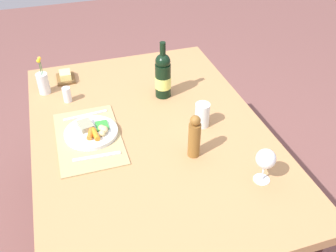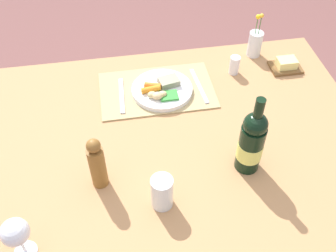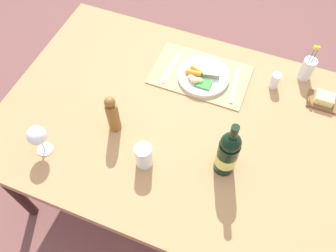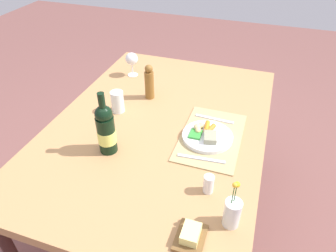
{
  "view_description": "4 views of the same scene",
  "coord_description": "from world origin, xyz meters",
  "views": [
    {
      "loc": [
        1.34,
        -0.33,
        1.81
      ],
      "look_at": [
        0.04,
        0.08,
        0.76
      ],
      "focal_mm": 39.98,
      "sensor_mm": 36.0,
      "label": 1
    },
    {
      "loc": [
        0.13,
        0.92,
        1.79
      ],
      "look_at": [
        -0.03,
        -0.0,
        0.81
      ],
      "focal_mm": 42.37,
      "sensor_mm": 36.0,
      "label": 2
    },
    {
      "loc": [
        -0.28,
        0.79,
        1.99
      ],
      "look_at": [
        0.0,
        0.07,
        0.76
      ],
      "focal_mm": 36.81,
      "sensor_mm": 36.0,
      "label": 3
    },
    {
      "loc": [
        -1.19,
        -0.45,
        1.67
      ],
      "look_at": [
        -0.03,
        -0.06,
        0.74
      ],
      "focal_mm": 32.8,
      "sensor_mm": 36.0,
      "label": 4
    }
  ],
  "objects": [
    {
      "name": "water_tumbler",
      "position": [
        0.03,
        0.25,
        0.78
      ],
      "size": [
        0.07,
        0.07,
        0.12
      ],
      "color": "silver",
      "rests_on": "dining_table"
    },
    {
      "name": "wine_glass",
      "position": [
        0.44,
        0.34,
        0.83
      ],
      "size": [
        0.08,
        0.08,
        0.15
      ],
      "color": "white",
      "rests_on": "dining_table"
    },
    {
      "name": "ground_plane",
      "position": [
        0.0,
        0.0,
        0.0
      ],
      "size": [
        8.0,
        8.0,
        0.0
      ],
      "primitive_type": "plane",
      "color": "brown"
    },
    {
      "name": "flower_vase",
      "position": [
        -0.49,
        -0.45,
        0.79
      ],
      "size": [
        0.06,
        0.06,
        0.21
      ],
      "color": "silver",
      "rests_on": "dining_table"
    },
    {
      "name": "fork",
      "position": [
        -0.2,
        -0.27,
        0.73
      ],
      "size": [
        0.03,
        0.22,
        0.0
      ],
      "primitive_type": "cube",
      "rotation": [
        0.0,
        0.0,
        0.09
      ],
      "color": "silver",
      "rests_on": "placemat"
    },
    {
      "name": "dining_table",
      "position": [
        0.0,
        0.0,
        0.67
      ],
      "size": [
        1.53,
        1.07,
        0.72
      ],
      "color": "#B07F50",
      "rests_on": "ground_plane"
    },
    {
      "name": "wine_bottle",
      "position": [
        -0.27,
        0.15,
        0.84
      ],
      "size": [
        0.08,
        0.08,
        0.3
      ],
      "color": "black",
      "rests_on": "dining_table"
    },
    {
      "name": "placemat",
      "position": [
        -0.03,
        -0.28,
        0.73
      ],
      "size": [
        0.46,
        0.29,
        0.01
      ],
      "primitive_type": "cube",
      "color": "tan",
      "rests_on": "dining_table"
    },
    {
      "name": "knife",
      "position": [
        0.12,
        -0.27,
        0.73
      ],
      "size": [
        0.03,
        0.2,
        0.0
      ],
      "primitive_type": "cube",
      "rotation": [
        0.0,
        0.0,
        -0.05
      ],
      "color": "silver",
      "rests_on": "placemat"
    },
    {
      "name": "butter_dish",
      "position": [
        -0.59,
        -0.33,
        0.74
      ],
      "size": [
        0.13,
        0.1,
        0.05
      ],
      "color": "brown",
      "rests_on": "dining_table"
    },
    {
      "name": "dinner_plate",
      "position": [
        -0.05,
        -0.26,
        0.74
      ],
      "size": [
        0.24,
        0.24,
        0.05
      ],
      "color": "white",
      "rests_on": "placemat"
    },
    {
      "name": "salt_shaker",
      "position": [
        -0.37,
        -0.34,
        0.76
      ],
      "size": [
        0.04,
        0.04,
        0.08
      ],
      "primitive_type": "cylinder",
      "color": "white",
      "rests_on": "dining_table"
    },
    {
      "name": "pepper_mill",
      "position": [
        0.22,
        0.14,
        0.82
      ],
      "size": [
        0.05,
        0.05,
        0.21
      ],
      "color": "brown",
      "rests_on": "dining_table"
    }
  ]
}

